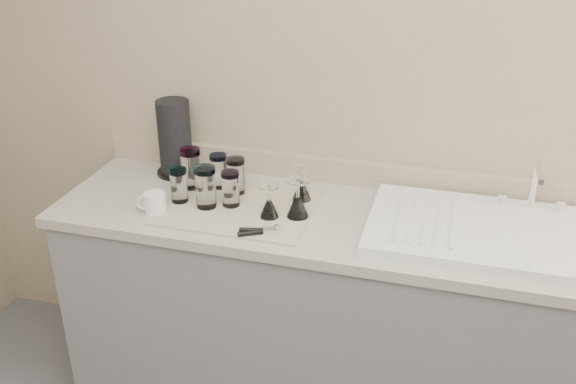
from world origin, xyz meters
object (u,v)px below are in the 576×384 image
(sink_unit, at_px, (490,231))
(tumbler_magenta, at_px, (179,185))
(goblet_back_right, at_px, (302,189))
(paper_towel_roll, at_px, (175,139))
(white_mug, at_px, (154,203))
(tumbler_blue, at_px, (206,187))
(goblet_front_right, at_px, (298,204))
(tumbler_cyan, at_px, (219,171))
(tumbler_purple, at_px, (236,176))
(goblet_front_left, at_px, (269,206))
(tumbler_teal, at_px, (191,168))
(can_opener, at_px, (259,231))
(tumbler_lavender, at_px, (231,188))

(sink_unit, relative_size, tumbler_magenta, 6.23)
(tumbler_magenta, relative_size, goblet_back_right, 1.00)
(paper_towel_roll, bearing_deg, white_mug, -78.47)
(tumbler_magenta, relative_size, white_mug, 1.12)
(tumbler_magenta, height_order, paper_towel_roll, paper_towel_roll)
(tumbler_blue, xyz_separation_m, paper_towel_roll, (-0.24, 0.26, 0.07))
(goblet_front_right, xyz_separation_m, white_mug, (-0.51, -0.11, -0.02))
(tumbler_cyan, relative_size, paper_towel_roll, 0.43)
(tumbler_purple, relative_size, goblet_front_right, 0.98)
(goblet_front_left, relative_size, paper_towel_roll, 0.40)
(tumbler_teal, height_order, goblet_front_right, tumbler_teal)
(goblet_front_right, bearing_deg, can_opener, -121.19)
(tumbler_purple, bearing_deg, goblet_front_right, -23.80)
(tumbler_cyan, distance_m, goblet_front_right, 0.39)
(goblet_back_right, relative_size, white_mug, 1.12)
(tumbler_magenta, bearing_deg, can_opener, -22.94)
(sink_unit, xyz_separation_m, white_mug, (-1.18, -0.16, 0.02))
(goblet_front_left, bearing_deg, can_opener, -89.40)
(tumbler_teal, height_order, tumbler_purple, tumbler_teal)
(sink_unit, xyz_separation_m, goblet_back_right, (-0.69, 0.08, 0.03))
(tumbler_teal, bearing_deg, goblet_back_right, 1.76)
(tumbler_teal, distance_m, tumbler_purple, 0.19)
(tumbler_blue, bearing_deg, paper_towel_roll, 132.34)
(sink_unit, xyz_separation_m, tumbler_teal, (-1.13, 0.07, 0.07))
(tumbler_lavender, relative_size, goblet_back_right, 1.02)
(goblet_front_left, bearing_deg, tumbler_blue, 176.99)
(goblet_front_right, xyz_separation_m, paper_towel_roll, (-0.58, 0.24, 0.10))
(goblet_back_right, distance_m, goblet_front_left, 0.18)
(tumbler_teal, bearing_deg, goblet_front_left, -22.68)
(goblet_back_right, bearing_deg, goblet_front_right, -81.27)
(sink_unit, distance_m, tumbler_magenta, 1.13)
(tumbler_blue, xyz_separation_m, goblet_front_right, (0.34, 0.02, -0.03))
(tumbler_magenta, relative_size, can_opener, 0.95)
(can_opener, bearing_deg, tumbler_blue, 150.64)
(sink_unit, distance_m, tumbler_cyan, 1.03)
(tumbler_magenta, xyz_separation_m, can_opener, (0.36, -0.15, -0.06))
(tumbler_cyan, xyz_separation_m, paper_towel_roll, (-0.22, 0.09, 0.08))
(white_mug, xyz_separation_m, paper_towel_roll, (-0.07, 0.35, 0.11))
(goblet_front_left, bearing_deg, white_mug, -169.64)
(tumbler_lavender, distance_m, can_opener, 0.25)
(tumbler_lavender, bearing_deg, tumbler_teal, 152.59)
(can_opener, bearing_deg, tumbler_purple, 123.03)
(goblet_back_right, bearing_deg, white_mug, -153.68)
(tumbler_magenta, relative_size, goblet_front_left, 1.06)
(tumbler_cyan, distance_m, tumbler_blue, 0.17)
(tumbler_lavender, height_order, goblet_front_right, goblet_front_right)
(tumbler_blue, bearing_deg, tumbler_magenta, 173.19)
(tumbler_lavender, relative_size, can_opener, 0.98)
(sink_unit, xyz_separation_m, paper_towel_roll, (-1.25, 0.19, 0.13))
(tumbler_cyan, height_order, tumbler_blue, tumbler_blue)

